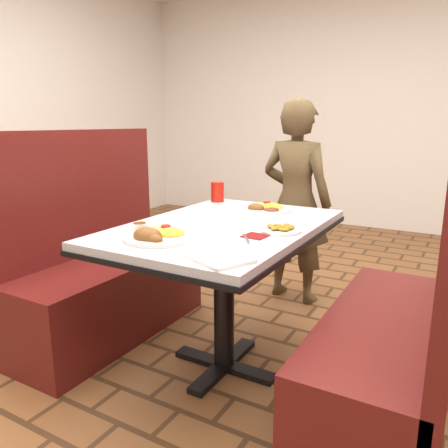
{
  "coord_description": "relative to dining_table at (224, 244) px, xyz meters",
  "views": [
    {
      "loc": [
        0.99,
        -1.73,
        1.22
      ],
      "look_at": [
        0.0,
        0.0,
        0.75
      ],
      "focal_mm": 35.0,
      "sensor_mm": 36.0,
      "label": 1
    }
  ],
  "objects": [
    {
      "name": "near_dinner_plate",
      "position": [
        -0.1,
        -0.37,
        0.13
      ],
      "size": [
        0.29,
        0.29,
        0.09
      ],
      "rotation": [
        0.0,
        0.0,
        0.05
      ],
      "color": "white",
      "rests_on": "dining_table"
    },
    {
      "name": "red_tumbler",
      "position": [
        -0.33,
        0.5,
        0.15
      ],
      "size": [
        0.08,
        0.08,
        0.12
      ],
      "primitive_type": "cylinder",
      "color": "red",
      "rests_on": "dining_table"
    },
    {
      "name": "paper_napkin",
      "position": [
        0.25,
        -0.48,
        0.1
      ],
      "size": [
        0.27,
        0.25,
        0.01
      ],
      "primitive_type": "cube",
      "rotation": [
        0.0,
        0.0,
        -0.44
      ],
      "color": "white",
      "rests_on": "dining_table"
    },
    {
      "name": "dining_table",
      "position": [
        0.0,
        0.0,
        0.0
      ],
      "size": [
        0.81,
        1.21,
        0.75
      ],
      "color": "silver",
      "rests_on": "ground"
    },
    {
      "name": "spoon_utensil",
      "position": [
        0.21,
        -0.19,
        0.1
      ],
      "size": [
        0.08,
        0.11,
        0.0
      ],
      "primitive_type": "cube",
      "rotation": [
        0.0,
        0.0,
        0.64
      ],
      "color": "silver",
      "rests_on": "dining_table"
    },
    {
      "name": "booth_bench_left",
      "position": [
        -0.8,
        0.0,
        -0.32
      ],
      "size": [
        0.47,
        1.2,
        1.17
      ],
      "color": "maroon",
      "rests_on": "ground"
    },
    {
      "name": "lettuce_shreds",
      "position": [
        0.04,
        0.06,
        0.1
      ],
      "size": [
        0.28,
        0.32,
        0.0
      ],
      "primitive_type": null,
      "color": "#8FB749",
      "rests_on": "dining_table"
    },
    {
      "name": "diner_person",
      "position": [
        -0.04,
        1.05,
        0.03
      ],
      "size": [
        0.53,
        0.38,
        1.37
      ],
      "primitive_type": "imported",
      "rotation": [
        0.0,
        0.0,
        3.03
      ],
      "color": "brown",
      "rests_on": "ground"
    },
    {
      "name": "fork_utensil",
      "position": [
        -0.09,
        -0.38,
        0.11
      ],
      "size": [
        0.01,
        0.14,
        0.0
      ],
      "primitive_type": "cube",
      "rotation": [
        0.0,
        0.0,
        -0.02
      ],
      "color": "silver",
      "rests_on": "dining_table"
    },
    {
      "name": "maroon_napkin",
      "position": [
        0.23,
        -0.13,
        0.1
      ],
      "size": [
        0.1,
        0.1,
        0.0
      ],
      "primitive_type": "cube",
      "rotation": [
        0.0,
        0.0,
        -0.07
      ],
      "color": "maroon",
      "rests_on": "dining_table"
    },
    {
      "name": "booth_bench_right",
      "position": [
        0.8,
        0.0,
        -0.32
      ],
      "size": [
        0.47,
        1.2,
        1.17
      ],
      "color": "maroon",
      "rests_on": "ground"
    },
    {
      "name": "knife_utensil",
      "position": [
        -0.08,
        -0.36,
        0.11
      ],
      "size": [
        0.02,
        0.16,
        0.0
      ],
      "primitive_type": "cube",
      "rotation": [
        0.0,
        0.0,
        0.04
      ],
      "color": "silver",
      "rests_on": "dining_table"
    },
    {
      "name": "far_dinner_plate",
      "position": [
        0.04,
        0.38,
        0.12
      ],
      "size": [
        0.27,
        0.27,
        0.07
      ],
      "rotation": [
        0.0,
        0.0,
        -0.01
      ],
      "color": "white",
      "rests_on": "dining_table"
    },
    {
      "name": "plantain_plate",
      "position": [
        0.29,
        -0.0,
        0.11
      ],
      "size": [
        0.18,
        0.18,
        0.03
      ],
      "rotation": [
        0.0,
        0.0,
        -0.3
      ],
      "color": "white",
      "rests_on": "dining_table"
    }
  ]
}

